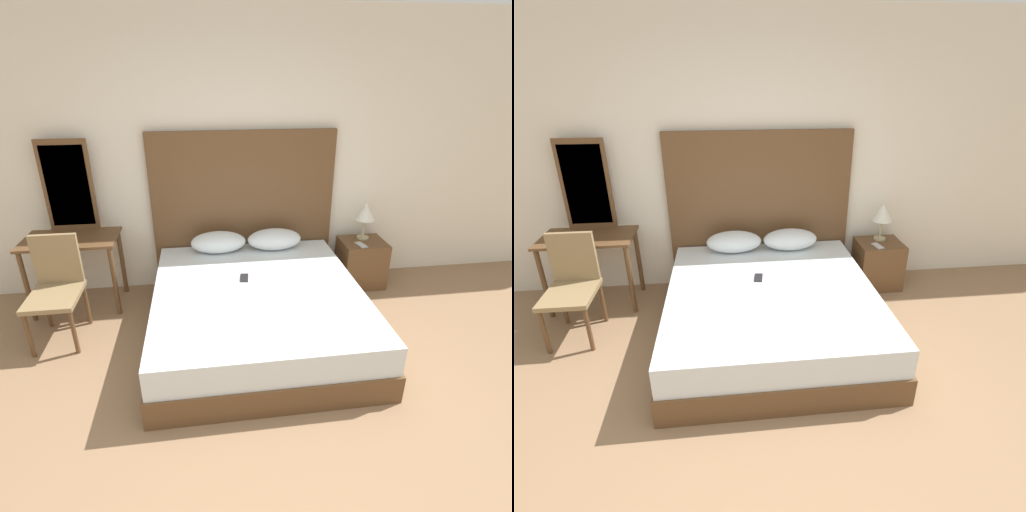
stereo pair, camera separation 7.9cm
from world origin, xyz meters
The scene contains 13 objects.
ground_plane centered at (0.00, 0.00, 0.00)m, with size 16.00×16.00×0.00m, color #8C6B4C.
wall_back centered at (0.00, 2.65, 1.35)m, with size 10.00×0.06×2.70m.
bed centered at (0.11, 1.57, 0.23)m, with size 1.77×1.95×0.46m.
headboard centered at (0.11, 2.57, 0.81)m, with size 1.86×0.05×1.62m.
pillow_left centered at (-0.17, 2.36, 0.57)m, with size 0.55×0.28×0.22m.
pillow_right centered at (0.40, 2.36, 0.57)m, with size 0.55×0.28×0.22m.
phone_on_bed centered at (0.02, 1.75, 0.47)m, with size 0.09×0.16×0.01m.
nightstand centered at (1.35, 2.34, 0.25)m, with size 0.46×0.40×0.50m.
table_lamp centered at (1.37, 2.42, 0.79)m, with size 0.20×0.20×0.39m.
phone_on_nightstand centered at (1.29, 2.24, 0.51)m, with size 0.10×0.16×0.01m.
vanity_desk centered at (-1.55, 2.29, 0.59)m, with size 0.85×0.51×0.72m.
vanity_mirror centered at (-1.55, 2.52, 1.15)m, with size 0.45×0.03×0.86m.
chair centered at (-1.58, 1.81, 0.50)m, with size 0.41×0.49×0.89m.
Camera 1 is at (-0.32, -1.36, 2.12)m, focal length 28.00 mm.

